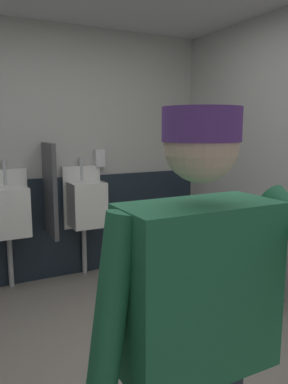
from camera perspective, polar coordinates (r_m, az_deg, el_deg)
wall_back at (r=3.98m, az=-14.27°, el=5.41°), size 3.98×0.12×2.53m
wainscot_band_back at (r=4.03m, az=-13.59°, el=-5.30°), size 3.38×0.03×1.04m
urinal_left at (r=3.75m, az=-19.62°, el=-2.66°), size 0.40×0.34×1.24m
urinal_middle at (r=3.92m, az=-8.72°, el=-1.71°), size 0.40×0.34×1.24m
privacy_divider_panel at (r=3.72m, az=-13.90°, el=0.22°), size 0.04×0.40×0.90m
person at (r=1.26m, az=8.15°, el=-18.54°), size 0.71×0.60×1.60m
trash_bin at (r=3.53m, az=14.79°, el=-11.42°), size 0.39×0.39×0.58m
soap_dispenser at (r=4.04m, az=-6.68°, el=5.05°), size 0.10×0.07×0.18m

